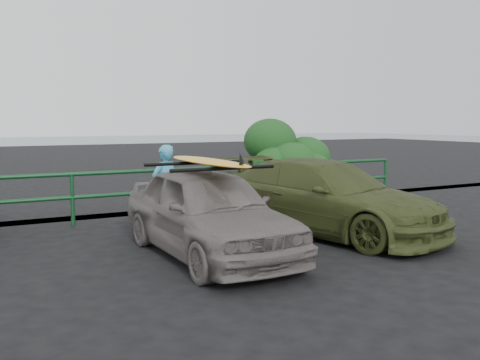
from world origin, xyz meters
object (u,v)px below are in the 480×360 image
Objects in this scene: guardrail at (123,196)px; olive_vehicle at (325,197)px; sedan at (208,212)px; man at (165,187)px; surfboard at (208,161)px.

olive_vehicle is at bearing -44.65° from guardrail.
sedan is 2.22m from man.
guardrail is 1.24m from man.
surfboard reaches higher than olive_vehicle.
guardrail is 3.57× the size of sedan.
sedan is at bearing -0.33° from surfboard.
guardrail is 3.46m from surfboard.
man is at bearing 86.29° from surfboard.
surfboard is at bearing 174.33° from olive_vehicle.
guardrail is 4.06m from olive_vehicle.
man is (0.48, -1.11, 0.27)m from guardrail.
sedan is 0.76m from surfboard.
man reaches higher than olive_vehicle.
guardrail is 3.34m from sedan.
surfboard is (-0.00, 0.00, 0.76)m from sedan.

